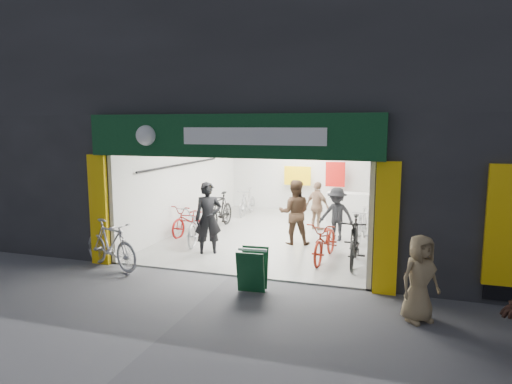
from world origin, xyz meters
The scene contains 16 objects.
ground centered at (0.00, 0.00, 0.00)m, with size 60.00×60.00×0.00m, color #56565B.
building centered at (0.91, 4.99, 4.31)m, with size 17.00×10.27×8.00m.
bike_left_front centered at (-1.80, 2.43, 0.54)m, with size 0.71×2.05×1.08m, color #B0B0B5.
bike_left_midfront centered at (-1.93, 4.20, 0.58)m, with size 0.55×1.93×1.16m, color black.
bike_left_midback centered at (-2.50, 3.19, 0.47)m, with size 0.63×1.79×0.94m, color maroon.
bike_left_back centered at (-1.80, 6.47, 0.51)m, with size 0.48×1.68×1.01m, color #A3A4A7.
bike_right_front centered at (2.50, 1.63, 0.58)m, with size 0.55×1.94×1.17m, color black.
bike_right_mid centered at (1.80, 1.79, 0.50)m, with size 0.66×1.90×1.00m, color maroon.
bike_right_back centered at (2.50, 3.85, 0.49)m, with size 0.46×1.63×0.98m, color #A2A3A7.
parked_bike centered at (-2.80, -0.30, 0.57)m, with size 0.53×1.88×1.13m, color #ACADB1.
customer_a centered at (-1.12, 1.42, 0.93)m, with size 0.68×0.45×1.86m, color black.
customer_b centered at (0.75, 3.01, 0.90)m, with size 0.88×0.68×1.80m, color #3C281B.
customer_c centered at (1.80, 3.70, 0.77)m, with size 1.00×0.57×1.55m, color black.
customer_d centered at (1.05, 4.88, 0.77)m, with size 0.90×0.38×1.54m, color #957056.
pedestrian_near centered at (3.84, -1.18, 0.74)m, with size 0.73×0.47×1.48m, color #8E7752.
sandwich_board centered at (0.76, -0.72, 0.47)m, with size 0.59×0.60×0.85m.
Camera 1 is at (3.46, -8.96, 3.27)m, focal length 32.00 mm.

